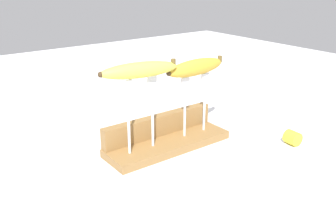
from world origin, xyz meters
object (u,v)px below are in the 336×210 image
fork_stand_right (195,99)px  fork_fallen_near (83,117)px  wire_coil (160,128)px  banana_chunk_near (292,138)px  fork_stand_left (141,108)px  banana_raised_right (196,67)px  banana_raised_left (140,70)px

fork_stand_right → fork_fallen_near: fork_stand_right is taller
fork_stand_right → wire_coil: size_ratio=2.10×
banana_chunk_near → wire_coil: size_ratio=0.53×
fork_stand_left → banana_raised_right: (0.18, -0.00, 0.08)m
banana_raised_left → wire_coil: 0.29m
banana_chunk_near → wire_coil: bearing=127.5°
banana_raised_right → banana_chunk_near: 0.33m
fork_stand_right → banana_chunk_near: 0.29m
fork_stand_right → banana_chunk_near: size_ratio=3.95×
banana_raised_right → wire_coil: banana_raised_right is taller
fork_stand_left → banana_raised_left: (-0.00, 0.00, 0.10)m
fork_stand_right → wire_coil: bearing=105.7°
fork_stand_right → wire_coil: fork_stand_right is taller
wire_coil → fork_stand_right: bearing=-74.3°
fork_stand_right → banana_raised_right: size_ratio=0.83×
banana_raised_left → wire_coil: (0.14, 0.12, -0.23)m
fork_stand_left → banana_raised_right: banana_raised_right is taller
fork_fallen_near → wire_coil: (0.15, -0.23, -0.00)m
fork_stand_left → banana_chunk_near: 0.43m
fork_stand_left → fork_fallen_near: bearing=90.4°
fork_fallen_near → banana_chunk_near: size_ratio=3.06×
banana_raised_left → banana_raised_right: size_ratio=1.01×
banana_chunk_near → fork_stand_right: bearing=137.2°
banana_raised_left → wire_coil: size_ratio=2.55×
banana_raised_right → fork_fallen_near: size_ratio=1.56×
fork_stand_right → banana_raised_right: bearing=-175.8°
fork_stand_right → fork_fallen_near: 0.41m
banana_raised_left → banana_chunk_near: bearing=-26.1°
banana_raised_right → wire_coil: 0.24m
fork_stand_left → banana_raised_right: size_ratio=0.94×
wire_coil → banana_raised_left: bearing=-140.1°
fork_stand_right → banana_raised_left: banana_raised_left is taller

